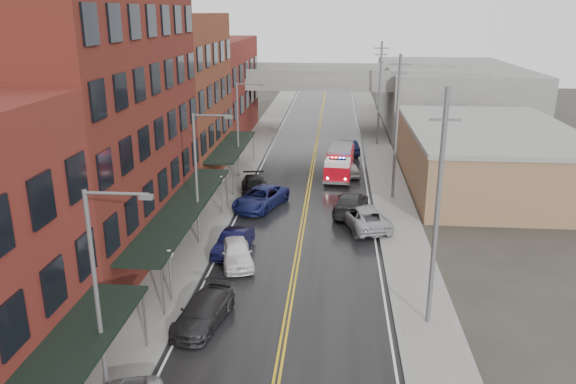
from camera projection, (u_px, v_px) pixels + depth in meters
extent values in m
cube|color=black|center=(304.00, 217.00, 43.44)|extent=(11.00, 160.00, 0.02)
cube|color=slate|center=(211.00, 213.00, 44.02)|extent=(3.00, 160.00, 0.15)
cube|color=slate|center=(399.00, 219.00, 42.82)|extent=(3.00, 160.00, 0.15)
cube|color=gray|center=(232.00, 214.00, 43.88)|extent=(0.30, 160.00, 0.15)
cube|color=gray|center=(378.00, 218.00, 42.95)|extent=(0.30, 160.00, 0.15)
cube|color=#501715|center=(87.00, 115.00, 35.12)|extent=(9.00, 20.00, 18.00)
cube|color=brown|center=(169.00, 98.00, 52.17)|extent=(9.00, 15.00, 15.00)
cube|color=maroon|center=(210.00, 89.00, 69.22)|extent=(9.00, 20.00, 12.00)
cube|color=brown|center=(487.00, 158.00, 50.84)|extent=(14.00, 22.00, 5.00)
cube|color=slate|center=(449.00, 95.00, 78.65)|extent=(18.00, 30.00, 8.00)
cylinder|color=slate|center=(145.00, 320.00, 26.06)|extent=(0.10, 0.10, 3.00)
cube|color=black|center=(183.00, 208.00, 36.50)|extent=(2.60, 18.00, 0.18)
cylinder|color=slate|center=(163.00, 292.00, 28.71)|extent=(0.10, 0.10, 3.00)
cylinder|color=slate|center=(227.00, 190.00, 45.02)|extent=(0.10, 0.10, 3.00)
cube|color=black|center=(232.00, 146.00, 53.08)|extent=(2.60, 13.00, 0.18)
cylinder|color=slate|center=(233.00, 180.00, 47.67)|extent=(0.10, 0.10, 3.00)
cylinder|color=slate|center=(254.00, 147.00, 59.23)|extent=(0.10, 0.10, 3.00)
cylinder|color=#59595B|center=(171.00, 279.00, 30.26)|extent=(0.14, 0.14, 2.80)
sphere|color=silver|center=(169.00, 254.00, 29.80)|extent=(0.44, 0.44, 0.44)
cylinder|color=#59595B|center=(222.00, 197.00, 43.53)|extent=(0.14, 0.14, 2.80)
sphere|color=silver|center=(221.00, 179.00, 43.07)|extent=(0.44, 0.44, 0.44)
cylinder|color=#59595B|center=(97.00, 300.00, 21.76)|extent=(0.18, 0.18, 9.00)
cylinder|color=#59595B|center=(116.00, 194.00, 20.31)|extent=(2.40, 0.12, 0.12)
cube|color=#59595B|center=(146.00, 197.00, 20.25)|extent=(0.50, 0.22, 0.18)
cylinder|color=#59595B|center=(196.00, 181.00, 36.92)|extent=(0.18, 0.18, 9.00)
cylinder|color=#59595B|center=(211.00, 115.00, 35.47)|extent=(2.40, 0.12, 0.12)
cube|color=#59595B|center=(229.00, 117.00, 35.41)|extent=(0.50, 0.22, 0.18)
cylinder|color=#59595B|center=(238.00, 132.00, 52.09)|extent=(0.18, 0.18, 9.00)
cylinder|color=#59595B|center=(250.00, 84.00, 50.64)|extent=(2.40, 0.12, 0.12)
cube|color=#59595B|center=(262.00, 85.00, 50.58)|extent=(0.50, 0.22, 0.18)
cylinder|color=#59595B|center=(437.00, 213.00, 26.79)|extent=(0.24, 0.24, 12.00)
cube|color=#59595B|center=(447.00, 104.00, 25.18)|extent=(1.80, 0.12, 0.12)
cube|color=#59595B|center=(445.00, 120.00, 25.40)|extent=(1.40, 0.12, 0.12)
cylinder|color=#59595B|center=(396.00, 129.00, 45.74)|extent=(0.24, 0.24, 12.00)
cube|color=#59595B|center=(400.00, 64.00, 44.14)|extent=(1.80, 0.12, 0.12)
cube|color=#59595B|center=(400.00, 73.00, 44.36)|extent=(1.40, 0.12, 0.12)
cylinder|color=#59595B|center=(380.00, 94.00, 64.70)|extent=(0.24, 0.24, 12.00)
cube|color=#59595B|center=(382.00, 48.00, 63.10)|extent=(1.80, 0.12, 0.12)
cube|color=#59595B|center=(382.00, 54.00, 63.31)|extent=(1.40, 0.12, 0.12)
cube|color=slate|center=(319.00, 80.00, 71.69)|extent=(40.00, 10.00, 1.50)
cube|color=slate|center=(235.00, 108.00, 73.75)|extent=(1.60, 8.00, 6.00)
cube|color=slate|center=(404.00, 111.00, 71.95)|extent=(1.60, 8.00, 6.00)
cube|color=#B70815|center=(341.00, 159.00, 54.58)|extent=(2.73, 5.31, 1.96)
cube|color=#B70815|center=(337.00, 172.00, 51.24)|extent=(2.52, 2.60, 1.40)
cube|color=silver|center=(338.00, 162.00, 50.95)|extent=(2.39, 2.41, 0.47)
cube|color=black|center=(338.00, 168.00, 51.33)|extent=(2.47, 1.67, 0.75)
cube|color=slate|center=(341.00, 148.00, 54.23)|extent=(2.47, 4.92, 0.28)
cube|color=black|center=(338.00, 159.00, 50.86)|extent=(1.51, 0.38, 0.13)
sphere|color=#FF0C0C|center=(332.00, 158.00, 50.91)|extent=(0.19, 0.19, 0.19)
sphere|color=#1933FF|center=(344.00, 158.00, 50.75)|extent=(0.19, 0.19, 0.19)
cylinder|color=black|center=(326.00, 179.00, 51.53)|extent=(0.96, 0.40, 0.93)
cylinder|color=black|center=(348.00, 180.00, 51.21)|extent=(0.96, 0.40, 0.93)
cylinder|color=black|center=(329.00, 170.00, 54.60)|extent=(0.96, 0.40, 0.93)
cylinder|color=black|center=(351.00, 171.00, 54.28)|extent=(0.96, 0.40, 0.93)
cylinder|color=black|center=(331.00, 163.00, 56.79)|extent=(0.96, 0.40, 0.93)
cylinder|color=black|center=(352.00, 164.00, 56.48)|extent=(0.96, 0.40, 0.93)
imported|color=#252527|center=(203.00, 311.00, 28.38)|extent=(2.88, 5.22, 1.43)
imported|color=white|center=(236.00, 252.00, 35.16)|extent=(3.05, 4.96, 1.58)
imported|color=black|center=(233.00, 243.00, 36.74)|extent=(2.33, 4.64, 1.46)
imported|color=navy|center=(261.00, 198.00, 45.19)|extent=(4.65, 6.58, 1.67)
imported|color=black|center=(254.00, 187.00, 48.13)|extent=(3.04, 5.66, 1.56)
imported|color=#9D9EA5|center=(364.00, 217.00, 41.12)|extent=(4.18, 6.39, 1.63)
imported|color=#252527|center=(351.00, 203.00, 44.01)|extent=(3.19, 5.97, 1.65)
imported|color=beige|center=(349.00, 169.00, 54.12)|extent=(2.44, 4.34, 1.39)
imported|color=black|center=(347.00, 147.00, 62.23)|extent=(2.75, 5.16, 1.62)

